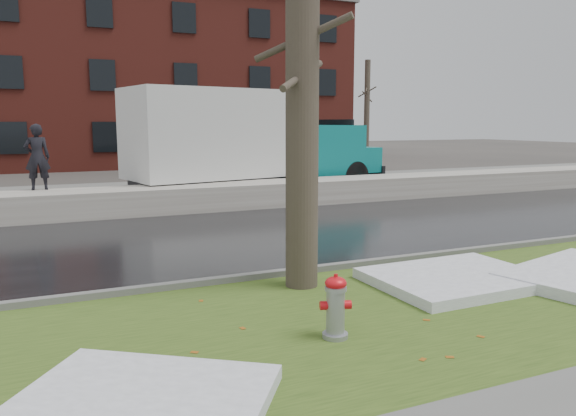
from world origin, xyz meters
name	(u,v)px	position (x,y,z in m)	size (l,w,h in m)	color
ground	(308,294)	(0.00, 0.00, 0.00)	(120.00, 120.00, 0.00)	#47423D
verge	(351,319)	(0.00, -1.25, 0.02)	(60.00, 4.50, 0.04)	#304717
road	(219,238)	(0.00, 4.50, 0.01)	(60.00, 7.00, 0.03)	black
parking_lot	(149,194)	(0.00, 13.00, 0.01)	(60.00, 9.00, 0.03)	slate
curb	(282,274)	(0.00, 1.00, 0.07)	(60.00, 0.15, 0.14)	slate
snowbank	(176,199)	(0.00, 8.70, 0.38)	(60.00, 1.60, 0.75)	#BAB5AA
brick_building	(128,84)	(2.00, 30.00, 5.00)	(26.00, 12.00, 10.00)	maroon
bg_tree_right	(367,110)	(16.00, 24.00, 3.33)	(1.40, 1.62, 6.50)	brown
fire_hydrant	(335,304)	(-0.51, -1.75, 0.45)	(0.39, 0.36, 0.78)	gray
tree	(302,80)	(0.06, 0.36, 3.19)	(1.15, 1.33, 6.26)	brown
box_truck	(246,142)	(2.93, 10.80, 1.92)	(11.02, 4.27, 3.64)	black
worker	(37,157)	(-3.60, 9.30, 1.64)	(0.65, 0.43, 1.79)	black
snow_patch_near	(456,278)	(2.34, -0.55, 0.12)	(2.60, 2.00, 0.16)	white
snow_patch_far	(144,400)	(-2.88, -2.50, 0.11)	(2.20, 1.60, 0.14)	white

